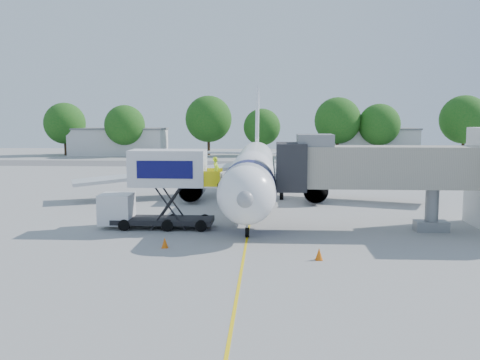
{
  "coord_description": "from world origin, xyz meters",
  "views": [
    {
      "loc": [
        1.34,
        -43.51,
        7.94
      ],
      "look_at": [
        -0.7,
        -5.07,
        3.2
      ],
      "focal_mm": 40.0,
      "sensor_mm": 36.0,
      "label": 1
    }
  ],
  "objects_px": {
    "jet_bridge": "(366,168)",
    "ground_tug": "(289,266)",
    "catering_hiloader": "(159,189)",
    "aircraft": "(253,170)"
  },
  "relations": [
    {
      "from": "jet_bridge",
      "to": "catering_hiloader",
      "type": "xyz_separation_m",
      "value": [
        -14.25,
        -0.0,
        -1.58
      ]
    },
    {
      "from": "aircraft",
      "to": "ground_tug",
      "type": "relative_size",
      "value": 10.99
    },
    {
      "from": "aircraft",
      "to": "jet_bridge",
      "type": "height_order",
      "value": "aircraft"
    },
    {
      "from": "jet_bridge",
      "to": "ground_tug",
      "type": "height_order",
      "value": "jet_bridge"
    },
    {
      "from": "aircraft",
      "to": "catering_hiloader",
      "type": "distance_m",
      "value": 12.76
    },
    {
      "from": "jet_bridge",
      "to": "catering_hiloader",
      "type": "bearing_deg",
      "value": -179.99
    },
    {
      "from": "aircraft",
      "to": "catering_hiloader",
      "type": "height_order",
      "value": "aircraft"
    },
    {
      "from": "ground_tug",
      "to": "catering_hiloader",
      "type": "bearing_deg",
      "value": 140.75
    },
    {
      "from": "catering_hiloader",
      "to": "ground_tug",
      "type": "distance_m",
      "value": 14.46
    },
    {
      "from": "jet_bridge",
      "to": "catering_hiloader",
      "type": "distance_m",
      "value": 14.34
    }
  ]
}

